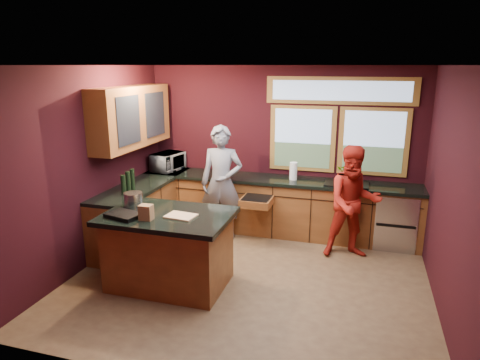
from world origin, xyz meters
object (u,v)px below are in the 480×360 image
at_px(stock_pot, 133,199).
at_px(cutting_board, 181,216).
at_px(person_red, 353,203).
at_px(person_grey, 222,183).
at_px(island, 169,249).

bearing_deg(stock_pot, cutting_board, -14.93).
bearing_deg(stock_pot, person_red, 26.61).
xyz_separation_m(person_grey, person_red, (2.02, -0.14, -0.09)).
xyz_separation_m(island, stock_pot, (-0.55, 0.15, 0.56)).
distance_m(island, person_red, 2.65).
distance_m(island, stock_pot, 0.80).
distance_m(island, person_grey, 1.71).
bearing_deg(cutting_board, stock_pot, 165.07).
distance_m(person_grey, stock_pot, 1.65).
distance_m(person_grey, person_red, 2.03).
bearing_deg(cutting_board, island, 165.96).
relative_size(island, cutting_board, 4.43).
xyz_separation_m(person_grey, cutting_board, (0.06, -1.70, 0.05)).
xyz_separation_m(person_grey, stock_pot, (-0.69, -1.50, 0.13)).
relative_size(island, person_red, 0.95).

